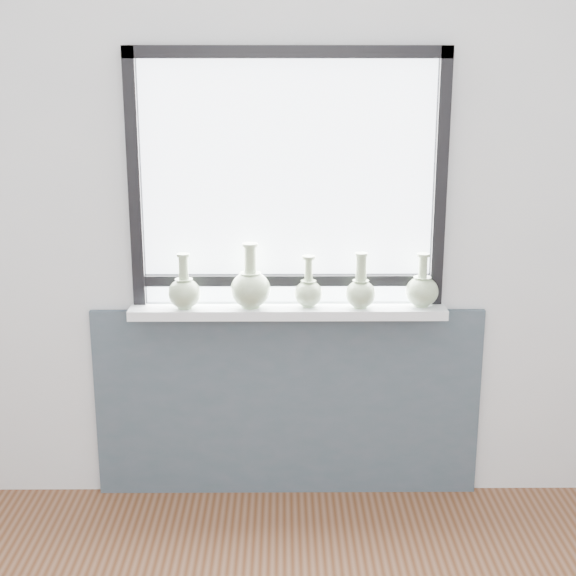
{
  "coord_description": "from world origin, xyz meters",
  "views": [
    {
      "loc": [
        -0.02,
        -1.52,
        1.83
      ],
      "look_at": [
        0.0,
        1.55,
        1.02
      ],
      "focal_mm": 50.0,
      "sensor_mm": 36.0,
      "label": 1
    }
  ],
  "objects_px": {
    "vase_c": "(308,291)",
    "vase_d": "(361,290)",
    "vase_e": "(422,289)",
    "windowsill": "(288,310)",
    "vase_b": "(251,287)",
    "vase_a": "(184,291)"
  },
  "relations": [
    {
      "from": "windowsill",
      "to": "vase_d",
      "type": "distance_m",
      "value": 0.32
    },
    {
      "from": "vase_a",
      "to": "vase_c",
      "type": "xyz_separation_m",
      "value": [
        0.51,
        0.02,
        -0.01
      ]
    },
    {
      "from": "vase_d",
      "to": "vase_b",
      "type": "bearing_deg",
      "value": 179.19
    },
    {
      "from": "vase_b",
      "to": "vase_d",
      "type": "relative_size",
      "value": 1.17
    },
    {
      "from": "windowsill",
      "to": "vase_c",
      "type": "bearing_deg",
      "value": -4.21
    },
    {
      "from": "vase_c",
      "to": "vase_d",
      "type": "relative_size",
      "value": 0.93
    },
    {
      "from": "windowsill",
      "to": "vase_b",
      "type": "height_order",
      "value": "vase_b"
    },
    {
      "from": "windowsill",
      "to": "vase_b",
      "type": "relative_size",
      "value": 4.86
    },
    {
      "from": "vase_c",
      "to": "vase_d",
      "type": "xyz_separation_m",
      "value": [
        0.22,
        -0.02,
        0.01
      ]
    },
    {
      "from": "vase_b",
      "to": "vase_c",
      "type": "xyz_separation_m",
      "value": [
        0.24,
        0.01,
        -0.02
      ]
    },
    {
      "from": "vase_b",
      "to": "windowsill",
      "type": "bearing_deg",
      "value": 6.69
    },
    {
      "from": "vase_b",
      "to": "vase_c",
      "type": "distance_m",
      "value": 0.24
    },
    {
      "from": "windowsill",
      "to": "vase_e",
      "type": "bearing_deg",
      "value": -0.71
    },
    {
      "from": "vase_b",
      "to": "vase_a",
      "type": "bearing_deg",
      "value": -177.99
    },
    {
      "from": "vase_e",
      "to": "vase_c",
      "type": "bearing_deg",
      "value": 179.93
    },
    {
      "from": "vase_a",
      "to": "vase_b",
      "type": "bearing_deg",
      "value": 2.01
    },
    {
      "from": "windowsill",
      "to": "vase_a",
      "type": "bearing_deg",
      "value": -176.3
    },
    {
      "from": "vase_c",
      "to": "vase_d",
      "type": "height_order",
      "value": "vase_d"
    },
    {
      "from": "windowsill",
      "to": "vase_a",
      "type": "xyz_separation_m",
      "value": [
        -0.43,
        -0.03,
        0.09
      ]
    },
    {
      "from": "windowsill",
      "to": "vase_c",
      "type": "distance_m",
      "value": 0.12
    },
    {
      "from": "vase_a",
      "to": "vase_d",
      "type": "relative_size",
      "value": 0.99
    },
    {
      "from": "vase_c",
      "to": "vase_a",
      "type": "bearing_deg",
      "value": -177.62
    }
  ]
}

